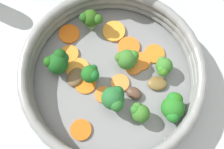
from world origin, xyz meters
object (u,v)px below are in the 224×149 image
at_px(carrot_slice_4, 129,47).
at_px(mushroom_piece_1, 134,93).
at_px(broccoli_floret_2, 127,59).
at_px(broccoli_floret_3, 140,112).
at_px(carrot_slice_7, 114,31).
at_px(carrot_slice_0, 81,130).
at_px(broccoli_floret_0, 115,98).
at_px(carrot_slice_2, 120,83).
at_px(carrot_slice_9, 141,61).
at_px(skillet, 112,78).
at_px(broccoli_floret_1, 91,74).
at_px(carrot_slice_6, 154,54).
at_px(broccoli_floret_5, 90,19).
at_px(carrot_slice_8, 78,69).
at_px(mushroom_piece_2, 157,83).
at_px(carrot_slice_11, 70,54).
at_px(carrot_slice_10, 69,34).
at_px(broccoli_floret_4, 163,67).
at_px(carrot_slice_5, 133,66).
at_px(broccoli_floret_7, 173,107).
at_px(broccoli_floret_6, 58,62).
at_px(mushroom_piece_0, 75,77).
at_px(carrot_slice_1, 86,86).

relative_size(carrot_slice_4, mushroom_piece_1, 1.43).
height_order(broccoli_floret_2, mushroom_piece_1, broccoli_floret_2).
distance_m(carrot_slice_4, broccoli_floret_3, 0.12).
distance_m(carrot_slice_7, broccoli_floret_3, 0.16).
relative_size(carrot_slice_0, broccoli_floret_0, 0.72).
distance_m(carrot_slice_2, carrot_slice_9, 0.05).
xyz_separation_m(skillet, broccoli_floret_1, (-0.03, 0.01, 0.03)).
bearing_deg(carrot_slice_7, carrot_slice_6, -45.89).
distance_m(broccoli_floret_0, broccoli_floret_5, 0.15).
height_order(carrot_slice_0, broccoli_floret_5, broccoli_floret_5).
bearing_deg(carrot_slice_8, carrot_slice_4, 10.96).
bearing_deg(broccoli_floret_5, mushroom_piece_2, -58.14).
height_order(carrot_slice_6, carrot_slice_11, same).
bearing_deg(carrot_slice_9, carrot_slice_2, -147.17).
xyz_separation_m(carrot_slice_4, broccoli_floret_1, (-0.08, -0.04, 0.02)).
xyz_separation_m(broccoli_floret_0, mushroom_piece_1, (0.03, 0.01, -0.02)).
bearing_deg(broccoli_floret_2, carrot_slice_10, 136.11).
relative_size(broccoli_floret_1, broccoli_floret_3, 1.11).
height_order(carrot_slice_9, broccoli_floret_1, broccoli_floret_1).
relative_size(carrot_slice_11, broccoli_floret_4, 0.93).
distance_m(broccoli_floret_2, broccoli_floret_3, 0.09).
bearing_deg(carrot_slice_5, broccoli_floret_0, -132.12).
height_order(carrot_slice_10, broccoli_floret_2, broccoli_floret_2).
height_order(broccoli_floret_0, broccoli_floret_3, broccoli_floret_0).
relative_size(carrot_slice_8, carrot_slice_11, 1.26).
relative_size(broccoli_floret_0, broccoli_floret_7, 1.02).
bearing_deg(carrot_slice_4, carrot_slice_10, 152.05).
height_order(broccoli_floret_1, broccoli_floret_3, broccoli_floret_1).
bearing_deg(carrot_slice_7, skillet, -106.62).
xyz_separation_m(skillet, broccoli_floret_6, (-0.08, 0.04, 0.03)).
relative_size(carrot_slice_9, broccoli_floret_5, 0.75).
bearing_deg(mushroom_piece_0, broccoli_floret_5, 61.28).
relative_size(broccoli_floret_5, broccoli_floret_7, 0.97).
distance_m(carrot_slice_6, broccoli_floret_2, 0.06).
bearing_deg(broccoli_floret_3, carrot_slice_5, 79.73).
relative_size(carrot_slice_5, mushroom_piece_2, 0.92).
xyz_separation_m(carrot_slice_6, broccoli_floret_0, (-0.09, -0.07, 0.03)).
relative_size(carrot_slice_0, broccoli_floret_2, 0.84).
bearing_deg(carrot_slice_7, broccoli_floret_2, -85.41).
distance_m(skillet, mushroom_piece_1, 0.05).
height_order(carrot_slice_8, carrot_slice_10, same).
distance_m(carrot_slice_1, carrot_slice_6, 0.13).
bearing_deg(broccoli_floret_4, carrot_slice_9, 140.29).
distance_m(carrot_slice_6, carrot_slice_9, 0.03).
relative_size(broccoli_floret_3, mushroom_piece_0, 1.06).
xyz_separation_m(skillet, carrot_slice_9, (0.06, 0.02, 0.01)).
bearing_deg(carrot_slice_8, carrot_slice_7, 35.00).
height_order(carrot_slice_2, broccoli_floret_7, broccoli_floret_7).
relative_size(carrot_slice_10, broccoli_floret_2, 0.92).
bearing_deg(broccoli_floret_6, carrot_slice_8, -23.09).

